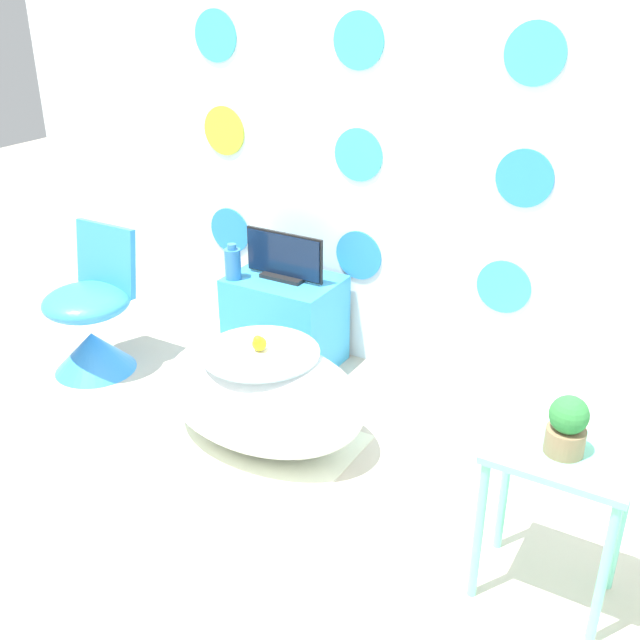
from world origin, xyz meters
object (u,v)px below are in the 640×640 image
object	(u,v)px
bathtub	(262,394)
vase	(233,263)
chair	(92,325)
tv	(284,259)
potted_plant_left	(567,426)

from	to	relation	value
bathtub	vase	distance (m)	0.83
chair	vase	distance (m)	0.81
bathtub	chair	distance (m)	1.14
tv	vase	bearing A→B (deg)	-148.71
tv	bathtub	bearing A→B (deg)	-65.18
tv	potted_plant_left	world-z (taller)	potted_plant_left
potted_plant_left	vase	bearing A→B (deg)	156.65
tv	potted_plant_left	distance (m)	1.91
bathtub	potted_plant_left	distance (m)	1.44
tv	chair	bearing A→B (deg)	-144.66
tv	vase	world-z (taller)	tv
chair	potted_plant_left	size ratio (longest dim) A/B	3.82
chair	potted_plant_left	distance (m)	2.54
chair	vase	size ratio (longest dim) A/B	4.02
bathtub	vase	bearing A→B (deg)	134.93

